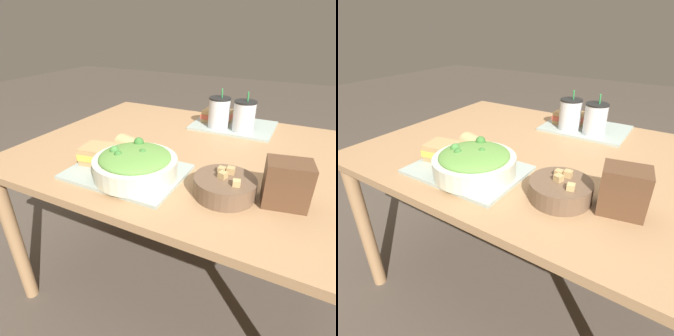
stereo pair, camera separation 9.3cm
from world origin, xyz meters
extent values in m
plane|color=#4C4238|center=(0.00, 0.00, 0.00)|extent=(12.00, 12.00, 0.00)
cube|color=#A37A51|center=(0.00, 0.00, 0.73)|extent=(1.48, 1.07, 0.03)
cylinder|color=#A37A51|center=(-0.68, -0.48, 0.36)|extent=(0.06, 0.06, 0.71)
cylinder|color=#A37A51|center=(-0.68, 0.48, 0.36)|extent=(0.06, 0.06, 0.71)
cube|color=#99A89E|center=(-0.16, -0.30, 0.75)|extent=(0.40, 0.30, 0.01)
cube|color=#99A89E|center=(0.05, 0.37, 0.75)|extent=(0.40, 0.30, 0.01)
cylinder|color=beige|center=(-0.11, -0.32, 0.79)|extent=(0.29, 0.29, 0.07)
ellipsoid|color=#5B8E3D|center=(-0.11, -0.32, 0.82)|extent=(0.24, 0.24, 0.05)
sphere|color=#38702D|center=(-0.09, -0.31, 0.84)|extent=(0.03, 0.03, 0.03)
sphere|color=#427F38|center=(-0.18, -0.34, 0.84)|extent=(0.03, 0.03, 0.03)
sphere|color=#38702D|center=(-0.15, -0.36, 0.84)|extent=(0.03, 0.03, 0.03)
sphere|color=#38702D|center=(-0.14, -0.25, 0.84)|extent=(0.04, 0.04, 0.04)
cube|color=beige|center=(-0.08, -0.33, 0.83)|extent=(0.06, 0.06, 0.01)
cube|color=beige|center=(-0.09, -0.32, 0.83)|extent=(0.03, 0.06, 0.01)
cylinder|color=brown|center=(0.19, -0.28, 0.77)|extent=(0.19, 0.19, 0.06)
cylinder|color=brown|center=(0.19, -0.28, 0.79)|extent=(0.17, 0.17, 0.01)
cube|color=tan|center=(0.20, -0.25, 0.81)|extent=(0.03, 0.03, 0.02)
cube|color=tan|center=(0.23, -0.31, 0.81)|extent=(0.03, 0.03, 0.02)
cube|color=tan|center=(0.18, -0.29, 0.81)|extent=(0.03, 0.03, 0.02)
cube|color=tan|center=(0.17, -0.25, 0.81)|extent=(0.02, 0.02, 0.02)
cube|color=tan|center=(-0.29, -0.29, 0.76)|extent=(0.14, 0.12, 0.02)
cube|color=#EFB742|center=(-0.29, -0.29, 0.79)|extent=(0.15, 0.13, 0.02)
cube|color=tan|center=(-0.29, -0.29, 0.81)|extent=(0.14, 0.12, 0.02)
cylinder|color=tan|center=(-0.20, -0.20, 0.79)|extent=(0.16, 0.11, 0.08)
cylinder|color=beige|center=(-0.13, -0.21, 0.79)|extent=(0.02, 0.07, 0.07)
cube|color=tan|center=(-0.04, 0.37, 0.76)|extent=(0.14, 0.12, 0.02)
cube|color=#C64C38|center=(-0.04, 0.37, 0.79)|extent=(0.15, 0.12, 0.02)
cube|color=tan|center=(-0.04, 0.37, 0.81)|extent=(0.14, 0.12, 0.02)
cylinder|color=silver|center=(-0.01, 0.29, 0.82)|extent=(0.10, 0.10, 0.14)
cylinder|color=black|center=(-0.01, 0.29, 0.82)|extent=(0.09, 0.09, 0.11)
cylinder|color=black|center=(-0.01, 0.29, 0.90)|extent=(0.11, 0.11, 0.01)
cylinder|color=green|center=(-0.01, 0.29, 0.92)|extent=(0.01, 0.01, 0.05)
cylinder|color=silver|center=(0.11, 0.29, 0.82)|extent=(0.10, 0.10, 0.14)
cylinder|color=#701E47|center=(0.11, 0.29, 0.81)|extent=(0.09, 0.09, 0.11)
cylinder|color=black|center=(0.11, 0.29, 0.90)|extent=(0.11, 0.11, 0.01)
cylinder|color=green|center=(0.12, 0.29, 0.92)|extent=(0.01, 0.01, 0.05)
cube|color=brown|center=(0.36, -0.25, 0.81)|extent=(0.14, 0.11, 0.14)
camera|label=1|loc=(0.37, -1.03, 1.23)|focal=30.00mm
camera|label=2|loc=(0.45, -0.98, 1.23)|focal=30.00mm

